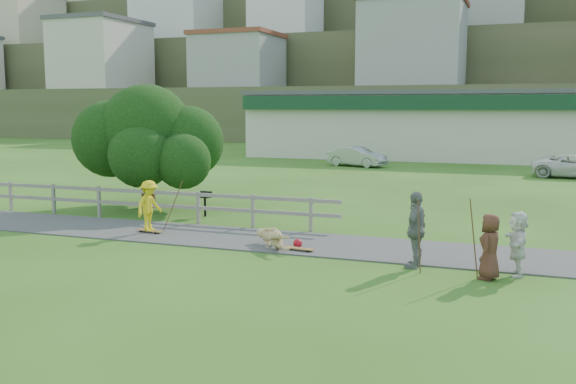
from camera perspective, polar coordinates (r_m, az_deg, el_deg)
name	(u,v)px	position (r m, az deg, el deg)	size (l,w,h in m)	color
ground	(207,248)	(18.18, -7.24, -4.99)	(260.00, 260.00, 0.00)	#2E5217
path	(230,237)	(19.49, -5.22, -4.04)	(34.00, 3.00, 0.04)	#3B3B3D
fence	(132,199)	(23.17, -13.71, -0.60)	(15.05, 0.10, 1.10)	slate
strip_mall	(464,124)	(50.88, 15.39, 5.83)	(32.50, 10.75, 5.10)	beige
hillside	(471,39)	(107.88, 15.99, 12.93)	(220.00, 67.00, 47.50)	#47512F
skater_rider	(149,209)	(20.40, -12.23, -1.47)	(1.02, 0.58, 1.57)	yellow
skater_fallen	(273,238)	(17.92, -1.31, -4.11)	(1.69, 0.40, 0.62)	tan
spectator_b	(416,230)	(16.06, 11.31, -3.30)	(1.11, 0.46, 1.90)	slate
spectator_c	(490,247)	(15.43, 17.51, -4.67)	(0.75, 0.48, 1.52)	#552D22
spectator_d	(518,243)	(15.99, 19.74, -4.32)	(1.42, 0.45, 1.53)	silver
car_silver	(357,156)	(42.53, 6.14, 3.16)	(1.39, 3.99, 1.32)	#A2A4A9
car_white	(576,166)	(38.83, 24.24, 2.09)	(2.15, 4.67, 1.30)	silver
tree	(147,154)	(25.56, -12.41, 3.35)	(5.75, 5.75, 4.24)	black
bbq	(205,204)	(23.30, -7.39, -1.07)	(0.42, 0.32, 0.91)	black
longboard_rider	(150,232)	(20.52, -12.18, -3.51)	(0.89, 0.22, 0.10)	brown
longboard_fallen	(299,250)	(17.61, 1.01, -5.19)	(0.85, 0.21, 0.09)	brown
helmet	(298,243)	(18.07, 0.87, -4.59)	(0.26, 0.26, 0.26)	red
pole_rider	(173,204)	(20.41, -10.22, -1.09)	(0.03, 0.03, 1.80)	brown
pole_spec_left	(419,237)	(15.55, 11.58, -3.93)	(0.03, 0.03, 1.76)	brown
pole_spec_right	(474,239)	(15.37, 16.19, -4.01)	(0.03, 0.03, 1.87)	brown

